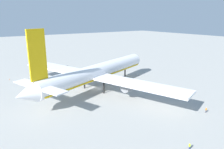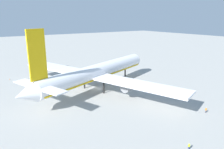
{
  "view_description": "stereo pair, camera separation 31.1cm",
  "coord_description": "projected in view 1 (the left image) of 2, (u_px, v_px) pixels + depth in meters",
  "views": [
    {
      "loc": [
        -42.96,
        -73.12,
        29.57
      ],
      "look_at": [
        5.95,
        -1.6,
        5.79
      ],
      "focal_mm": 33.3,
      "sensor_mm": 36.0,
      "label": 1
    },
    {
      "loc": [
        -42.7,
        -73.3,
        29.57
      ],
      "look_at": [
        5.95,
        -1.6,
        5.79
      ],
      "focal_mm": 33.3,
      "sensor_mm": 36.0,
      "label": 2
    }
  ],
  "objects": [
    {
      "name": "airliner",
      "position": [
        96.0,
        73.0,
        86.37
      ],
      "size": [
        70.42,
        77.26,
        26.48
      ],
      "color": "white",
      "rests_on": "ground"
    },
    {
      "name": "traffic_cone_0",
      "position": [
        9.0,
        79.0,
        102.11
      ],
      "size": [
        0.36,
        0.36,
        0.55
      ],
      "primitive_type": "cone",
      "color": "orange",
      "rests_on": "ground"
    },
    {
      "name": "baggage_cart_0",
      "position": [
        66.0,
        66.0,
        130.45
      ],
      "size": [
        2.93,
        2.39,
        0.4
      ],
      "color": "#595B60",
      "rests_on": "ground"
    },
    {
      "name": "ground_worker_2",
      "position": [
        190.0,
        146.0,
        48.0
      ],
      "size": [
        0.44,
        0.44,
        1.64
      ],
      "color": "navy",
      "rests_on": "ground"
    },
    {
      "name": "ground_plane",
      "position": [
        99.0,
        89.0,
        89.42
      ],
      "size": [
        600.0,
        600.0,
        0.0
      ],
      "primitive_type": "plane",
      "color": "#9E9E99"
    },
    {
      "name": "ground_worker_3",
      "position": [
        206.0,
        110.0,
        66.69
      ],
      "size": [
        0.51,
        0.51,
        1.78
      ],
      "color": "#3F3F47",
      "rests_on": "ground"
    }
  ]
}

